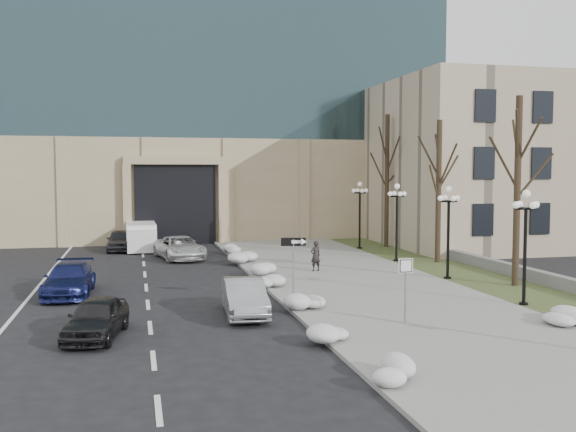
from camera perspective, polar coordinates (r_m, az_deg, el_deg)
name	(u,v)px	position (r m, az deg, el deg)	size (l,w,h in m)	color
ground	(389,365)	(18.90, 8.96, -12.94)	(160.00, 160.00, 0.00)	black
sidewalk	(347,278)	(32.88, 5.29, -5.53)	(9.00, 40.00, 0.12)	gray
curb	(260,282)	(31.74, -2.47, -5.84)	(0.30, 40.00, 0.14)	gray
grass_strip	(463,274)	(35.49, 15.31, -4.97)	(4.00, 40.00, 0.10)	#364221
stone_wall	(478,262)	(38.14, 16.51, -3.92)	(0.50, 30.00, 0.70)	gray
office_tower	(187,29)	(61.87, -8.93, 16.08)	(40.00, 24.70, 36.00)	tan
classical_building	(515,165)	(53.24, 19.54, 4.32)	(22.00, 18.12, 12.00)	tan
car_a	(96,318)	(22.31, -16.67, -8.67)	(1.57, 3.90, 1.33)	black
car_b	(244,297)	(24.60, -3.89, -7.24)	(1.49, 4.27, 1.41)	#95989C
car_c	(69,280)	(30.10, -18.87, -5.37)	(1.97, 4.85, 1.41)	navy
car_d	(180,248)	(40.69, -9.60, -2.80)	(2.37, 5.15, 1.43)	silver
car_e	(120,240)	(45.83, -14.71, -2.09)	(1.73, 4.30, 1.46)	#303035
pedestrian	(316,256)	(34.64, 2.47, -3.56)	(0.60, 0.39, 1.64)	black
box_truck	(141,237)	(46.18, -12.92, -1.83)	(2.12, 5.78, 1.83)	silver
one_way_sign	(298,250)	(25.94, 0.87, -3.02)	(1.05, 0.34, 2.82)	slate
keep_sign	(406,277)	(23.00, 10.41, -5.32)	(0.52, 0.09, 2.44)	slate
snow_clump_a	(399,375)	(17.06, 9.86, -13.78)	(1.10, 1.60, 0.36)	silver
snow_clump_b	(331,334)	(20.91, 3.86, -10.39)	(1.10, 1.60, 0.36)	silver
snow_clump_c	(307,306)	(24.96, 1.73, -8.01)	(1.10, 1.60, 0.36)	silver
snow_clump_d	(273,284)	(29.69, -1.35, -6.08)	(1.10, 1.60, 0.36)	silver
snow_clump_e	(265,270)	(33.82, -2.08, -4.83)	(1.10, 1.60, 0.36)	silver
snow_clump_f	(243,259)	(38.12, -4.01, -3.84)	(1.10, 1.60, 0.36)	silver
snow_clump_g	(236,250)	(42.53, -4.66, -3.03)	(1.10, 1.60, 0.36)	silver
snow_clump_h	(566,319)	(24.88, 23.50, -8.38)	(1.10, 1.60, 0.36)	silver
lamppost_a	(525,232)	(27.45, 20.35, -1.31)	(1.18, 1.18, 4.76)	black
lamppost_b	(448,220)	(33.03, 14.08, -0.32)	(1.18, 1.18, 4.76)	black
lamppost_c	(397,212)	(38.90, 9.65, 0.38)	(1.18, 1.18, 4.76)	black
lamppost_d	(360,206)	(44.94, 6.40, 0.89)	(1.18, 1.18, 4.76)	black
tree_near	(518,164)	(31.90, 19.76, 4.37)	(3.20, 3.20, 9.00)	black
tree_mid	(439,171)	(38.84, 13.27, 3.91)	(3.20, 3.20, 8.50)	black
tree_far	(387,162)	(46.13, 8.80, 4.77)	(3.20, 3.20, 9.50)	black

